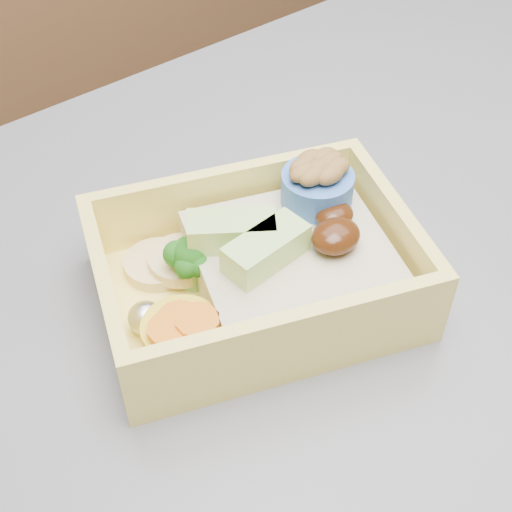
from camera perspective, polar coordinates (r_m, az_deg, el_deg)
bento_box at (r=0.48m, az=0.66°, el=-0.74°), size 0.25×0.21×0.08m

